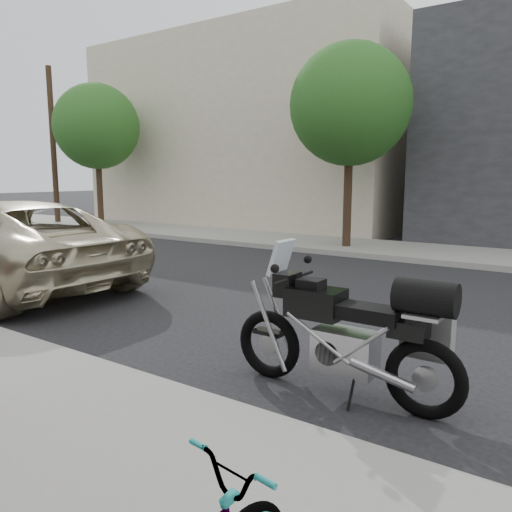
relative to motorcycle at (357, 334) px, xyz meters
The scene contains 8 objects.
ground 3.78m from the motorcycle, 54.51° to the right, with size 120.00×120.00×0.00m, color black.
far_sidewalk 9.79m from the motorcycle, 77.23° to the right, with size 44.00×3.00×0.15m, color gray.
far_building_cream 20.22m from the motorcycle, 55.97° to the right, with size 14.00×11.00×8.00m.
street_tree_mid 10.53m from the motorcycle, 65.26° to the right, with size 3.40×3.40×5.70m.
street_tree_right 17.99m from the motorcycle, 30.78° to the right, with size 3.40×3.40×5.70m.
utility_pole 20.48m from the motorcycle, 26.44° to the right, with size 0.24×0.24×6.70m, color #332317.
motorcycle is the anchor object (origin of this frame).
minivan 7.74m from the motorcycle, ahead, with size 2.83×6.15×1.71m, color #C1B796.
Camera 1 is at (-3.98, 7.43, 2.17)m, focal length 35.00 mm.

